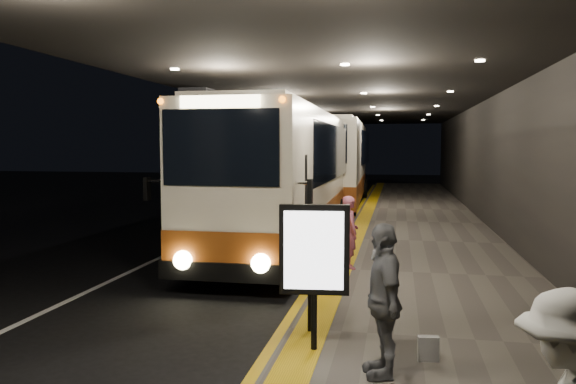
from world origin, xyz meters
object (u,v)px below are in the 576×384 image
(coach_second, at_px, (335,166))
(bag_polka, at_px, (428,348))
(stanchion_post, at_px, (309,295))
(passenger_waiting_grey, at_px, (383,300))
(info_sign, at_px, (314,252))
(coach_main, at_px, (285,183))
(passenger_boarding, at_px, (350,232))

(coach_second, height_order, bag_polka, coach_second)
(bag_polka, bearing_deg, stanchion_post, 153.97)
(bag_polka, xyz_separation_m, stanchion_post, (-1.61, 0.79, 0.38))
(passenger_waiting_grey, relative_size, info_sign, 0.94)
(info_sign, bearing_deg, stanchion_post, 97.68)
(passenger_waiting_grey, xyz_separation_m, stanchion_post, (-1.07, 1.34, -0.36))
(coach_main, xyz_separation_m, coach_second, (0.17, 10.97, 0.07))
(stanchion_post, bearing_deg, coach_second, 95.25)
(coach_second, distance_m, bag_polka, 19.73)
(coach_second, distance_m, info_sign, 19.40)
(bag_polka, bearing_deg, passenger_boarding, 105.41)
(info_sign, bearing_deg, coach_second, 89.70)
(info_sign, distance_m, stanchion_post, 1.04)
(coach_main, bearing_deg, stanchion_post, -76.86)
(coach_second, bearing_deg, stanchion_post, -86.49)
(coach_second, relative_size, passenger_boarding, 7.79)
(info_sign, bearing_deg, bag_polka, -9.19)
(coach_main, distance_m, info_sign, 8.59)
(stanchion_post, bearing_deg, coach_main, 103.85)
(passenger_boarding, xyz_separation_m, stanchion_post, (-0.20, -4.33, -0.25))
(coach_main, relative_size, passenger_boarding, 7.55)
(passenger_boarding, relative_size, info_sign, 0.83)
(bag_polka, bearing_deg, info_sign, 176.67)
(coach_main, height_order, info_sign, coach_main)
(coach_main, xyz_separation_m, stanchion_post, (1.88, -7.63, -1.09))
(bag_polka, height_order, stanchion_post, stanchion_post)
(coach_second, bearing_deg, passenger_boarding, -84.11)
(coach_second, distance_m, stanchion_post, 18.71)
(passenger_boarding, bearing_deg, info_sign, 157.74)
(passenger_boarding, bearing_deg, passenger_waiting_grey, 166.76)
(coach_second, bearing_deg, coach_main, -92.64)
(coach_main, distance_m, passenger_boarding, 3.99)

